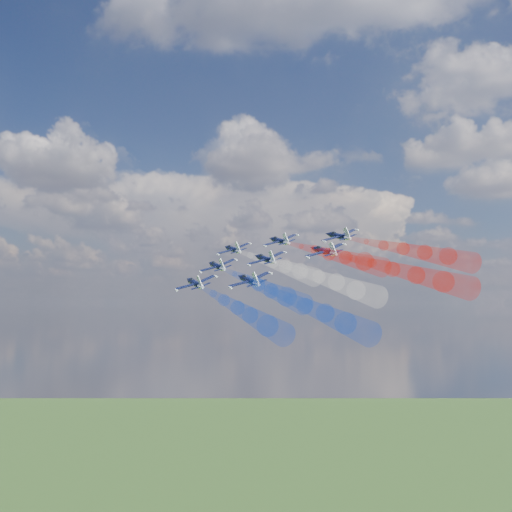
# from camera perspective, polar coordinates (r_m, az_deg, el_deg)

# --- Properties ---
(jet_lead) EXTENTS (16.81, 17.15, 9.57)m
(jet_lead) POSITION_cam_1_polar(r_m,az_deg,el_deg) (178.54, -2.15, 0.63)
(jet_lead) COLOR black
(trail_lead) EXTENTS (29.36, 38.91, 14.48)m
(trail_lead) POSITION_cam_1_polar(r_m,az_deg,el_deg) (153.00, 1.56, -0.65)
(trail_lead) COLOR white
(jet_inner_left) EXTENTS (16.81, 17.15, 9.57)m
(jet_inner_left) POSITION_cam_1_polar(r_m,az_deg,el_deg) (162.77, -3.63, -0.94)
(jet_inner_left) COLOR black
(trail_inner_left) EXTENTS (29.36, 38.91, 14.48)m
(trail_inner_left) POSITION_cam_1_polar(r_m,az_deg,el_deg) (137.11, 0.24, -2.66)
(trail_inner_left) COLOR blue
(jet_inner_right) EXTENTS (16.81, 17.15, 9.57)m
(jet_inner_right) POSITION_cam_1_polar(r_m,az_deg,el_deg) (171.32, 2.21, 1.42)
(jet_inner_right) COLOR black
(trail_inner_right) EXTENTS (29.36, 38.91, 14.48)m
(trail_inner_right) POSITION_cam_1_polar(r_m,az_deg,el_deg) (146.72, 6.84, 0.22)
(trail_inner_right) COLOR red
(jet_outer_left) EXTENTS (16.81, 17.15, 9.57)m
(jet_outer_left) POSITION_cam_1_polar(r_m,az_deg,el_deg) (148.94, -5.66, -2.54)
(jet_outer_left) COLOR black
(trail_outer_left) EXTENTS (29.36, 38.91, 14.48)m
(trail_outer_left) POSITION_cam_1_polar(r_m,az_deg,el_deg) (123.09, -1.78, -4.80)
(trail_outer_left) COLOR blue
(jet_center_third) EXTENTS (16.81, 17.15, 9.57)m
(jet_center_third) POSITION_cam_1_polar(r_m,az_deg,el_deg) (154.94, 0.90, -0.28)
(jet_center_third) COLOR black
(trail_center_third) EXTENTS (29.36, 38.91, 14.48)m
(trail_center_third) POSITION_cam_1_polar(r_m,az_deg,el_deg) (130.22, 5.86, -1.95)
(trail_center_third) COLOR white
(jet_outer_right) EXTENTS (16.81, 17.15, 9.57)m
(jet_outer_right) POSITION_cam_1_polar(r_m,az_deg,el_deg) (163.53, 7.68, 1.85)
(jet_outer_right) COLOR black
(trail_outer_right) EXTENTS (29.36, 38.91, 14.48)m
(trail_outer_right) POSITION_cam_1_polar(r_m,az_deg,el_deg) (140.39, 13.48, 0.65)
(trail_outer_right) COLOR red
(jet_rear_left) EXTENTS (16.81, 17.15, 9.57)m
(jet_rear_left) POSITION_cam_1_polar(r_m,az_deg,el_deg) (140.95, -0.65, -2.28)
(jet_rear_left) COLOR black
(trail_rear_left) EXTENTS (29.36, 38.91, 14.48)m
(trail_rear_left) POSITION_cam_1_polar(r_m,az_deg,el_deg) (116.11, 4.60, -4.59)
(trail_rear_left) COLOR blue
(jet_rear_right) EXTENTS (16.81, 17.15, 9.57)m
(jet_rear_right) POSITION_cam_1_polar(r_m,az_deg,el_deg) (148.40, 6.34, 0.46)
(jet_rear_right) COLOR black
(trail_rear_right) EXTENTS (29.36, 38.91, 14.48)m
(trail_rear_right) POSITION_cam_1_polar(r_m,az_deg,el_deg) (125.05, 12.59, -1.15)
(trail_rear_right) COLOR red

